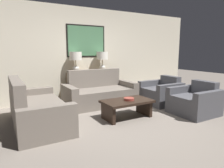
{
  "coord_description": "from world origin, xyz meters",
  "views": [
    {
      "loc": [
        -2.28,
        -3.13,
        1.42
      ],
      "look_at": [
        0.01,
        0.89,
        0.65
      ],
      "focal_mm": 32.0,
      "sensor_mm": 36.0,
      "label": 1
    }
  ],
  "objects_px": {
    "console_table": "(90,86)",
    "coffee_table": "(127,105)",
    "couch_by_back_wall": "(100,94)",
    "couch_by_side": "(36,111)",
    "armchair_near_camera": "(194,102)",
    "table_lamp_left": "(76,59)",
    "armchair_near_back_wall": "(161,93)",
    "decorative_bowl": "(129,99)",
    "table_lamp_right": "(102,59)"
  },
  "relations": [
    {
      "from": "console_table",
      "to": "armchair_near_camera",
      "type": "distance_m",
      "value": 2.86
    },
    {
      "from": "table_lamp_left",
      "to": "armchair_near_back_wall",
      "type": "distance_m",
      "value": 2.54
    },
    {
      "from": "couch_by_back_wall",
      "to": "armchair_near_back_wall",
      "type": "distance_m",
      "value": 1.68
    },
    {
      "from": "console_table",
      "to": "coffee_table",
      "type": "height_order",
      "value": "console_table"
    },
    {
      "from": "table_lamp_right",
      "to": "couch_by_side",
      "type": "xyz_separation_m",
      "value": [
        -2.14,
        -1.41,
        -0.9
      ]
    },
    {
      "from": "armchair_near_camera",
      "to": "couch_by_side",
      "type": "bearing_deg",
      "value": 162.8
    },
    {
      "from": "couch_by_side",
      "to": "decorative_bowl",
      "type": "relative_size",
      "value": 8.32
    },
    {
      "from": "couch_by_back_wall",
      "to": "couch_by_side",
      "type": "bearing_deg",
      "value": -155.76
    },
    {
      "from": "table_lamp_left",
      "to": "couch_by_back_wall",
      "type": "height_order",
      "value": "table_lamp_left"
    },
    {
      "from": "table_lamp_left",
      "to": "coffee_table",
      "type": "height_order",
      "value": "table_lamp_left"
    },
    {
      "from": "decorative_bowl",
      "to": "coffee_table",
      "type": "bearing_deg",
      "value": 165.0
    },
    {
      "from": "console_table",
      "to": "table_lamp_right",
      "type": "xyz_separation_m",
      "value": [
        0.41,
        0.0,
        0.79
      ]
    },
    {
      "from": "couch_by_side",
      "to": "armchair_near_camera",
      "type": "bearing_deg",
      "value": -17.2
    },
    {
      "from": "coffee_table",
      "to": "decorative_bowl",
      "type": "height_order",
      "value": "decorative_bowl"
    },
    {
      "from": "table_lamp_left",
      "to": "table_lamp_right",
      "type": "bearing_deg",
      "value": 0.0
    },
    {
      "from": "coffee_table",
      "to": "decorative_bowl",
      "type": "relative_size",
      "value": 4.7
    },
    {
      "from": "console_table",
      "to": "armchair_near_camera",
      "type": "relative_size",
      "value": 1.45
    },
    {
      "from": "table_lamp_right",
      "to": "coffee_table",
      "type": "distance_m",
      "value": 2.13
    },
    {
      "from": "coffee_table",
      "to": "decorative_bowl",
      "type": "xyz_separation_m",
      "value": [
        0.04,
        -0.01,
        0.13
      ]
    },
    {
      "from": "couch_by_back_wall",
      "to": "couch_by_side",
      "type": "relative_size",
      "value": 1.0
    },
    {
      "from": "table_lamp_left",
      "to": "decorative_bowl",
      "type": "xyz_separation_m",
      "value": [
        0.49,
        -1.9,
        -0.78
      ]
    },
    {
      "from": "table_lamp_left",
      "to": "console_table",
      "type": "bearing_deg",
      "value": -0.0
    },
    {
      "from": "couch_by_side",
      "to": "armchair_near_back_wall",
      "type": "bearing_deg",
      "value": 1.1
    },
    {
      "from": "table_lamp_right",
      "to": "decorative_bowl",
      "type": "height_order",
      "value": "table_lamp_right"
    },
    {
      "from": "couch_by_back_wall",
      "to": "armchair_near_back_wall",
      "type": "height_order",
      "value": "couch_by_back_wall"
    },
    {
      "from": "table_lamp_right",
      "to": "couch_by_back_wall",
      "type": "bearing_deg",
      "value": -122.85
    },
    {
      "from": "armchair_near_back_wall",
      "to": "armchair_near_camera",
      "type": "height_order",
      "value": "same"
    },
    {
      "from": "table_lamp_left",
      "to": "decorative_bowl",
      "type": "distance_m",
      "value": 2.11
    },
    {
      "from": "couch_by_back_wall",
      "to": "armchair_near_camera",
      "type": "height_order",
      "value": "couch_by_back_wall"
    },
    {
      "from": "table_lamp_left",
      "to": "decorative_bowl",
      "type": "bearing_deg",
      "value": -75.42
    },
    {
      "from": "decorative_bowl",
      "to": "armchair_near_back_wall",
      "type": "relative_size",
      "value": 0.25
    },
    {
      "from": "console_table",
      "to": "coffee_table",
      "type": "relative_size",
      "value": 1.23
    },
    {
      "from": "table_lamp_left",
      "to": "couch_by_back_wall",
      "type": "relative_size",
      "value": 0.32
    },
    {
      "from": "coffee_table",
      "to": "armchair_near_camera",
      "type": "height_order",
      "value": "armchair_near_camera"
    },
    {
      "from": "table_lamp_right",
      "to": "armchair_near_camera",
      "type": "relative_size",
      "value": 0.66
    },
    {
      "from": "table_lamp_right",
      "to": "armchair_near_back_wall",
      "type": "height_order",
      "value": "table_lamp_right"
    },
    {
      "from": "table_lamp_right",
      "to": "console_table",
      "type": "bearing_deg",
      "value": -180.0
    },
    {
      "from": "console_table",
      "to": "armchair_near_camera",
      "type": "xyz_separation_m",
      "value": [
        1.52,
        -2.42,
        -0.13
      ]
    },
    {
      "from": "decorative_bowl",
      "to": "console_table",
      "type": "bearing_deg",
      "value": 92.46
    },
    {
      "from": "coffee_table",
      "to": "decorative_bowl",
      "type": "distance_m",
      "value": 0.14
    },
    {
      "from": "couch_by_back_wall",
      "to": "console_table",
      "type": "bearing_deg",
      "value": 90.0
    },
    {
      "from": "armchair_near_camera",
      "to": "table_lamp_right",
      "type": "bearing_deg",
      "value": 114.68
    },
    {
      "from": "decorative_bowl",
      "to": "table_lamp_left",
      "type": "bearing_deg",
      "value": 104.58
    },
    {
      "from": "table_lamp_left",
      "to": "couch_by_back_wall",
      "type": "xyz_separation_m",
      "value": [
        0.41,
        -0.64,
        -0.9
      ]
    },
    {
      "from": "table_lamp_left",
      "to": "table_lamp_right",
      "type": "relative_size",
      "value": 1.0
    },
    {
      "from": "decorative_bowl",
      "to": "armchair_near_back_wall",
      "type": "bearing_deg",
      "value": 20.69
    },
    {
      "from": "console_table",
      "to": "armchair_near_back_wall",
      "type": "height_order",
      "value": "console_table"
    },
    {
      "from": "couch_by_back_wall",
      "to": "armchair_near_camera",
      "type": "distance_m",
      "value": 2.35
    },
    {
      "from": "decorative_bowl",
      "to": "couch_by_back_wall",
      "type": "bearing_deg",
      "value": 93.7
    },
    {
      "from": "table_lamp_left",
      "to": "couch_by_back_wall",
      "type": "distance_m",
      "value": 1.17
    }
  ]
}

